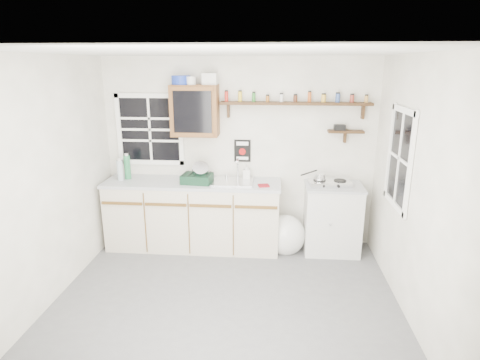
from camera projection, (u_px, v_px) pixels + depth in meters
name	position (u px, v px, depth m)	size (l,w,h in m)	color
room	(224.00, 188.00, 3.86)	(3.64, 3.24, 2.54)	#555558
main_cabinet	(193.00, 214.00, 5.37)	(2.31, 0.63, 0.92)	beige
right_cabinet	(332.00, 218.00, 5.25)	(0.73, 0.57, 0.91)	silver
sink	(233.00, 182.00, 5.20)	(0.52, 0.44, 0.29)	silver
upper_cabinet	(195.00, 111.00, 5.13)	(0.60, 0.32, 0.65)	brown
upper_cabinet_clutter	(192.00, 80.00, 5.02)	(0.58, 0.24, 0.14)	#18319D
spice_shelf	(295.00, 103.00, 5.06)	(1.91, 0.18, 0.35)	black
secondary_shelf	(344.00, 131.00, 5.12)	(0.45, 0.16, 0.24)	black
warning_sign	(242.00, 151.00, 5.37)	(0.22, 0.02, 0.30)	black
window_back	(150.00, 130.00, 5.39)	(0.93, 0.03, 0.98)	black
window_right	(400.00, 158.00, 4.19)	(0.03, 0.78, 1.08)	black
water_bottles	(124.00, 168.00, 5.30)	(0.15, 0.16, 0.34)	#A3B5BF
dish_rack	(198.00, 176.00, 5.16)	(0.40, 0.32, 0.28)	black
soap_bottle	(246.00, 172.00, 5.31)	(0.09, 0.10, 0.21)	white
rag	(264.00, 186.00, 5.04)	(0.13, 0.11, 0.02)	maroon
hotplate	(330.00, 183.00, 5.10)	(0.54, 0.32, 0.07)	silver
saucepan	(319.00, 177.00, 5.09)	(0.30, 0.24, 0.15)	silver
trash_bag	(286.00, 235.00, 5.29)	(0.47, 0.42, 0.54)	silver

